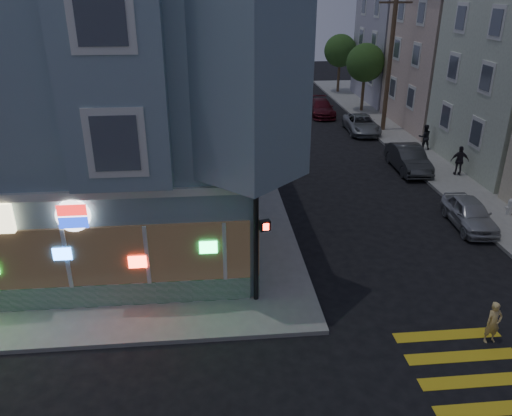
{
  "coord_description": "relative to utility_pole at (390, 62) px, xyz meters",
  "views": [
    {
      "loc": [
        -0.32,
        -9.8,
        9.56
      ],
      "look_at": [
        1.19,
        5.98,
        2.47
      ],
      "focal_mm": 35.0,
      "sensor_mm": 36.0,
      "label": 1
    }
  ],
  "objects": [
    {
      "name": "row_house_d",
      "position": [
        7.5,
        10.0,
        0.6
      ],
      "size": [
        12.0,
        8.6,
        10.5
      ],
      "primitive_type": "cube",
      "color": "#9E9AAA",
      "rests_on": "sidewalk_ne"
    },
    {
      "name": "street_tree_near",
      "position": [
        0.2,
        6.0,
        -0.86
      ],
      "size": [
        3.0,
        3.0,
        5.3
      ],
      "color": "#4C3826",
      "rests_on": "sidewalk_ne"
    },
    {
      "name": "parked_car_a",
      "position": [
        -1.35,
        -15.34,
        -4.18
      ],
      "size": [
        1.73,
        3.72,
        1.23
      ],
      "primitive_type": "imported",
      "rotation": [
        0.0,
        0.0,
        -0.08
      ],
      "color": "#B1B4B9",
      "rests_on": "ground"
    },
    {
      "name": "parked_car_d",
      "position": [
        -1.63,
        -0.16,
        -4.19
      ],
      "size": [
        2.21,
        4.48,
        1.22
      ],
      "primitive_type": "imported",
      "rotation": [
        0.0,
        0.0,
        -0.04
      ],
      "color": "#8F9498",
      "rests_on": "ground"
    },
    {
      "name": "parked_car_c",
      "position": [
        -3.4,
        5.04,
        -4.16
      ],
      "size": [
        1.9,
        4.43,
        1.27
      ],
      "primitive_type": "imported",
      "rotation": [
        0.0,
        0.0,
        -0.03
      ],
      "color": "#54131D",
      "rests_on": "ground"
    },
    {
      "name": "traffic_signal",
      "position": [
        -10.99,
        -20.25,
        -1.26
      ],
      "size": [
        0.62,
        0.56,
        5.01
      ],
      "rotation": [
        0.0,
        0.0,
        0.25
      ],
      "color": "black",
      "rests_on": "sidewalk_nw"
    },
    {
      "name": "street_tree_far",
      "position": [
        0.2,
        14.0,
        -0.86
      ],
      "size": [
        3.0,
        3.0,
        5.3
      ],
      "color": "#4C3826",
      "rests_on": "sidewalk_ne"
    },
    {
      "name": "parked_car_b",
      "position": [
        -1.3,
        -8.14,
        -4.1
      ],
      "size": [
        1.6,
        4.27,
        1.39
      ],
      "primitive_type": "imported",
      "rotation": [
        0.0,
        0.0,
        -0.03
      ],
      "color": "#323437",
      "rests_on": "ground"
    },
    {
      "name": "utility_pole",
      "position": [
        0.0,
        0.0,
        0.0
      ],
      "size": [
        2.2,
        0.3,
        9.0
      ],
      "color": "#4C3826",
      "rests_on": "sidewalk_ne"
    },
    {
      "name": "sidewalk_nw",
      "position": [
        -25.5,
        -1.0,
        -4.72
      ],
      "size": [
        33.0,
        42.0,
        0.15
      ],
      "primitive_type": "cube",
      "color": "gray",
      "rests_on": "ground"
    },
    {
      "name": "fire_hydrant",
      "position": [
        0.92,
        -14.64,
        -4.25
      ],
      "size": [
        0.43,
        0.25,
        0.75
      ],
      "color": "silver",
      "rests_on": "sidewalk_ne"
    },
    {
      "name": "corner_building",
      "position": [
        -18.0,
        -13.02,
        1.02
      ],
      "size": [
        14.6,
        14.6,
        11.4
      ],
      "color": "gray",
      "rests_on": "sidewalk_nw"
    },
    {
      "name": "row_house_c",
      "position": [
        7.5,
        1.0,
        -0.15
      ],
      "size": [
        12.0,
        8.6,
        9.0
      ],
      "primitive_type": "cube",
      "color": "tan",
      "rests_on": "sidewalk_ne"
    },
    {
      "name": "pedestrian_a",
      "position": [
        1.0,
        -4.81,
        -3.87
      ],
      "size": [
        0.79,
        0.64,
        1.56
      ],
      "primitive_type": "imported",
      "rotation": [
        0.0,
        0.0,
        3.08
      ],
      "color": "black",
      "rests_on": "sidewalk_ne"
    },
    {
      "name": "running_child",
      "position": [
        -4.38,
        -22.73,
        -4.13
      ],
      "size": [
        0.51,
        0.36,
        1.32
      ],
      "primitive_type": "imported",
      "rotation": [
        0.0,
        0.0,
        0.08
      ],
      "color": "#EDCA79",
      "rests_on": "ground"
    },
    {
      "name": "ground",
      "position": [
        -12.0,
        -24.0,
        -4.8
      ],
      "size": [
        120.0,
        120.0,
        0.0
      ],
      "primitive_type": "plane",
      "color": "black",
      "rests_on": "ground"
    },
    {
      "name": "pedestrian_b",
      "position": [
        1.0,
        -9.49,
        -3.85
      ],
      "size": [
        1.0,
        0.58,
        1.6
      ],
      "primitive_type": "imported",
      "rotation": [
        0.0,
        0.0,
        2.93
      ],
      "color": "#252129",
      "rests_on": "sidewalk_ne"
    }
  ]
}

